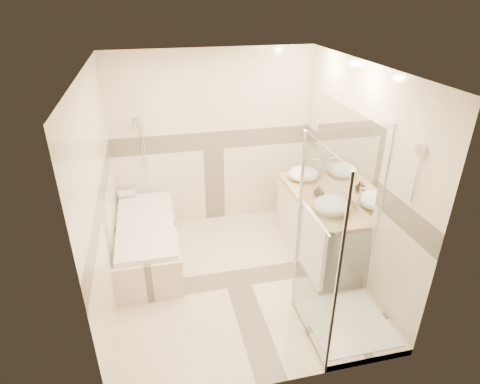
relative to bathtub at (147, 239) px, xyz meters
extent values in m
cube|color=beige|center=(1.02, -0.65, -0.31)|extent=(2.80, 3.00, 0.01)
cube|color=silver|center=(1.02, -0.65, 2.20)|extent=(2.80, 3.00, 0.01)
cube|color=beige|center=(1.02, 0.85, 0.94)|extent=(2.80, 0.01, 2.50)
cube|color=beige|center=(1.02, -2.15, 0.94)|extent=(2.80, 0.01, 2.50)
cube|color=beige|center=(-0.38, -0.65, 0.94)|extent=(0.01, 3.00, 2.50)
cube|color=beige|center=(2.43, -0.65, 0.94)|extent=(0.01, 3.00, 2.50)
cube|color=white|center=(2.41, -0.35, 1.14)|extent=(0.01, 1.60, 1.00)
cylinder|color=silver|center=(0.05, 0.82, 1.04)|extent=(0.02, 0.02, 0.70)
cube|color=beige|center=(0.00, 0.00, -0.06)|extent=(0.75, 1.70, 0.50)
cube|color=white|center=(0.00, 0.00, 0.22)|extent=(0.69, 1.60, 0.06)
ellipsoid|color=white|center=(0.00, 0.00, 0.17)|extent=(0.56, 1.40, 0.16)
cube|color=silver|center=(2.15, -0.35, 0.09)|extent=(0.55, 1.60, 0.80)
cylinder|color=silver|center=(1.86, -0.75, 0.24)|extent=(0.01, 0.24, 0.01)
cylinder|color=silver|center=(1.86, 0.05, 0.24)|extent=(0.01, 0.24, 0.01)
cube|color=tan|center=(2.15, -0.35, 0.52)|extent=(0.57, 1.62, 0.05)
cube|color=beige|center=(1.97, -1.70, -0.27)|extent=(0.90, 0.90, 0.08)
cube|color=white|center=(1.97, -1.70, -0.22)|extent=(0.80, 0.80, 0.01)
cube|color=white|center=(1.53, -1.70, 0.73)|extent=(0.01, 0.90, 2.00)
cube|color=white|center=(1.97, -1.26, 0.73)|extent=(0.90, 0.01, 2.00)
cylinder|color=silver|center=(1.52, -2.15, 0.73)|extent=(0.03, 0.03, 2.00)
cylinder|color=silver|center=(1.52, -1.25, 0.73)|extent=(0.03, 0.03, 2.00)
cylinder|color=silver|center=(2.42, -1.25, 0.73)|extent=(0.03, 0.03, 2.00)
cylinder|color=silver|center=(2.38, -1.70, 1.64)|extent=(0.03, 0.10, 0.10)
cylinder|color=silver|center=(1.49, -1.70, 1.09)|extent=(0.02, 0.60, 0.02)
cube|color=silver|center=(1.49, -1.70, 0.79)|extent=(0.04, 0.48, 0.62)
ellipsoid|color=white|center=(2.13, 0.16, 0.63)|extent=(0.41, 0.41, 0.17)
ellipsoid|color=white|center=(2.13, -0.75, 0.63)|extent=(0.44, 0.44, 0.17)
cylinder|color=silver|center=(2.35, 0.16, 0.69)|extent=(0.03, 0.03, 0.29)
cylinder|color=silver|center=(2.30, 0.16, 0.81)|extent=(0.10, 0.02, 0.02)
cylinder|color=silver|center=(2.35, -0.75, 0.68)|extent=(0.03, 0.03, 0.28)
cylinder|color=silver|center=(2.30, -0.75, 0.81)|extent=(0.10, 0.02, 0.02)
imported|color=black|center=(2.13, -0.41, 0.62)|extent=(0.09, 0.09, 0.15)
imported|color=black|center=(2.13, -0.34, 0.61)|extent=(0.14, 0.14, 0.14)
cube|color=silver|center=(2.13, 0.35, 0.58)|extent=(0.16, 0.23, 0.07)
cylinder|color=silver|center=(-0.23, 0.75, 0.31)|extent=(0.23, 0.11, 0.11)
camera|label=1|loc=(0.20, -4.44, 2.86)|focal=30.00mm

